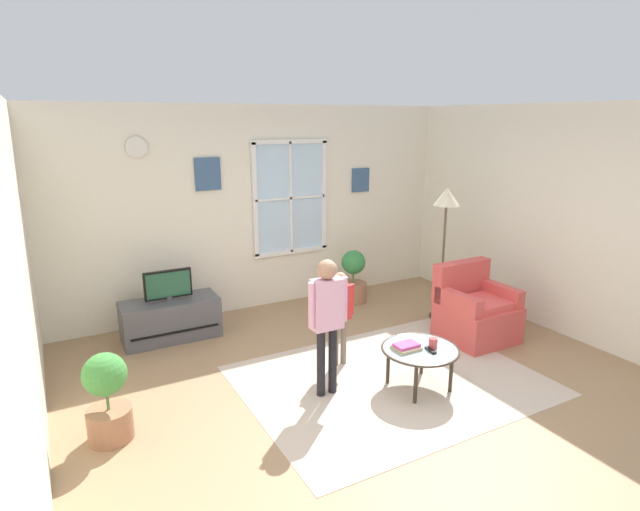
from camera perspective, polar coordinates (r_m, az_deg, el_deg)
name	(u,v)px	position (r m, az deg, el deg)	size (l,w,h in m)	color
ground_plane	(385,400)	(4.95, 7.21, -15.62)	(6.07, 6.32, 0.02)	#9E7A56
back_wall	(261,208)	(6.94, -6.57, 5.25)	(5.47, 0.17, 2.68)	silver
side_wall_left	(11,317)	(3.62, -30.96, -5.89)	(0.12, 5.72, 2.68)	silver
side_wall_right	(596,227)	(6.45, 28.24, 2.79)	(0.12, 5.72, 2.68)	silver
area_rug	(390,380)	(5.26, 7.78, -13.50)	(2.82, 2.18, 0.01)	#C6B29E
tv_stand	(171,319)	(6.28, -16.19, -6.80)	(1.09, 0.49, 0.47)	#4C4C51
television	(168,285)	(6.14, -16.47, -3.11)	(0.54, 0.08, 0.36)	#4C4C4C
armchair	(475,312)	(6.28, 16.76, -5.97)	(0.76, 0.74, 0.87)	#D14C47
coffee_table	(420,351)	(5.02, 11.00, -10.33)	(0.74, 0.74, 0.41)	#99B2B7
book_stack	(406,347)	(4.96, 9.53, -9.91)	(0.23, 0.20, 0.06)	tan
cup	(433,343)	(5.01, 12.39, -9.47)	(0.08, 0.08, 0.10)	#BF3F3F
remote_near_books	(431,350)	(4.96, 12.13, -10.20)	(0.04, 0.14, 0.02)	black
person_red_shirt	(340,308)	(5.27, 2.23, -5.79)	(0.30, 0.14, 1.01)	#726656
person_pink_shirt	(327,312)	(4.65, 0.79, -6.26)	(0.39, 0.18, 1.30)	black
potted_plant_by_window	(353,278)	(7.22, 3.69, -2.48)	(0.38, 0.38, 0.74)	#9E6B4C
potted_plant_corner	(107,397)	(4.53, -22.48, -14.29)	(0.35, 0.35, 0.74)	#9E6B4C
floor_lamp	(446,210)	(6.55, 13.77, 4.92)	(0.32, 0.32, 1.68)	black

